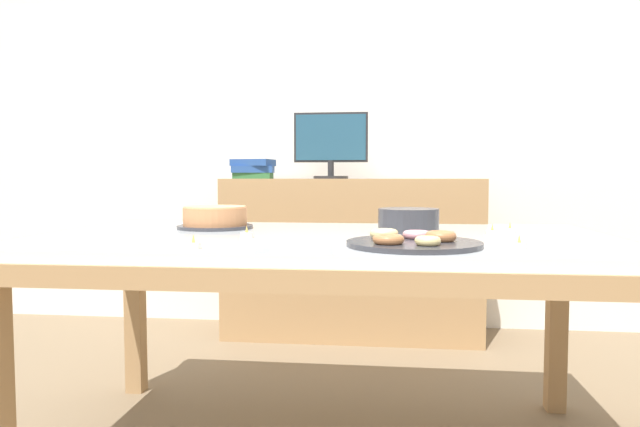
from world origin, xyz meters
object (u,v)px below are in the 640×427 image
plate_stack (408,220)px  tealight_left_edge (510,230)px  computer_monitor (331,146)px  tealight_near_front (519,245)px  cake_chocolate_round (215,218)px  tealight_right_edge (247,234)px  tealight_centre (492,232)px  book_stack (253,169)px  tealight_near_cakes (193,245)px  pastry_platter (413,242)px

plate_stack → tealight_left_edge: (0.34, -0.01, -0.03)m
computer_monitor → tealight_near_front: (0.67, -1.72, -0.36)m
cake_chocolate_round → tealight_right_edge: size_ratio=6.94×
tealight_left_edge → tealight_centre: same height
tealight_left_edge → tealight_right_edge: bearing=-163.8°
plate_stack → book_stack: bearing=123.8°
book_stack → tealight_right_edge: size_ratio=6.38×
tealight_right_edge → tealight_centre: bearing=12.1°
cake_chocolate_round → tealight_centre: cake_chocolate_round is taller
tealight_near_cakes → tealight_right_edge: (0.07, 0.29, 0.00)m
book_stack → tealight_near_cakes: book_stack is taller
pastry_platter → tealight_left_edge: pastry_platter is taller
pastry_platter → tealight_right_edge: size_ratio=9.21×
pastry_platter → tealight_right_edge: 0.53m
computer_monitor → tealight_near_cakes: computer_monitor is taller
plate_stack → tealight_centre: plate_stack is taller
plate_stack → tealight_right_edge: bearing=-153.0°
tealight_near_front → tealight_near_cakes: (-0.85, -0.10, 0.00)m
book_stack → pastry_platter: bearing=-63.5°
tealight_near_cakes → plate_stack: bearing=43.4°
plate_stack → tealight_right_edge: size_ratio=5.25×
tealight_left_edge → tealight_centre: (-0.07, -0.08, 0.00)m
tealight_near_front → cake_chocolate_round: bearing=153.3°
pastry_platter → plate_stack: bearing=89.5°
book_stack → tealight_left_edge: 1.77m
book_stack → tealight_left_edge: bearing=-47.2°
tealight_near_cakes → tealight_near_front: bearing=6.7°
tealight_near_cakes → cake_chocolate_round: bearing=101.8°
book_stack → tealight_left_edge: book_stack is taller
cake_chocolate_round → book_stack: bearing=96.9°
cake_chocolate_round → tealight_near_front: size_ratio=6.94×
cake_chocolate_round → tealight_near_cakes: (0.12, -0.59, -0.03)m
plate_stack → tealight_centre: size_ratio=5.25×
computer_monitor → tealight_centre: computer_monitor is taller
plate_stack → tealight_left_edge: size_ratio=5.25×
cake_chocolate_round → pastry_platter: bearing=-33.9°
tealight_near_front → tealight_centre: size_ratio=1.00×
tealight_near_front → computer_monitor: bearing=111.3°
pastry_platter → computer_monitor: bearing=103.0°
tealight_near_front → pastry_platter: bearing=176.0°
tealight_near_cakes → tealight_centre: (0.85, 0.46, 0.00)m
pastry_platter → tealight_near_cakes: 0.59m
tealight_right_edge → tealight_left_edge: same height
tealight_near_cakes → tealight_right_edge: size_ratio=1.00×
tealight_right_edge → tealight_left_edge: size_ratio=1.00×
computer_monitor → tealight_near_front: size_ratio=10.60×
pastry_platter → tealight_right_edge: bearing=161.4°
pastry_platter → tealight_near_cakes: size_ratio=9.21×
tealight_right_edge → tealight_left_edge: bearing=16.2°
tealight_right_edge → pastry_platter: bearing=-18.6°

